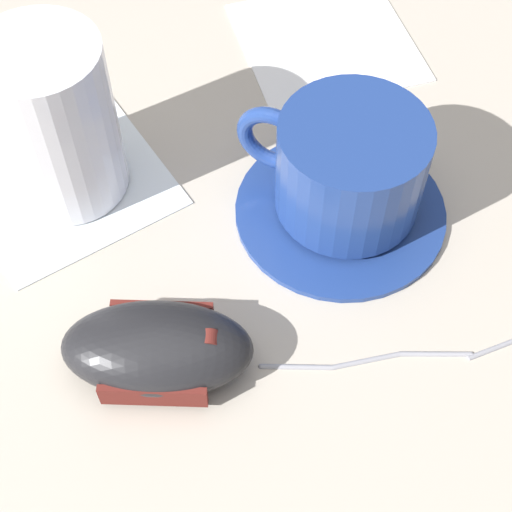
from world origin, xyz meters
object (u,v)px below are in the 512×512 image
at_px(saucer, 340,209).
at_px(drinking_glass, 54,121).
at_px(coffee_cup, 348,166).
at_px(computer_mouse, 158,348).

xyz_separation_m(saucer, drinking_glass, (0.16, 0.09, 0.05)).
bearing_deg(coffee_cup, drinking_glass, 30.42).
relative_size(saucer, coffee_cup, 1.13).
distance_m(saucer, computer_mouse, 0.15).
distance_m(computer_mouse, drinking_glass, 0.15).
bearing_deg(drinking_glass, saucer, -151.20).
height_order(saucer, computer_mouse, computer_mouse).
distance_m(saucer, drinking_glass, 0.19).
relative_size(coffee_cup, drinking_glass, 1.08).
relative_size(saucer, drinking_glass, 1.22).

